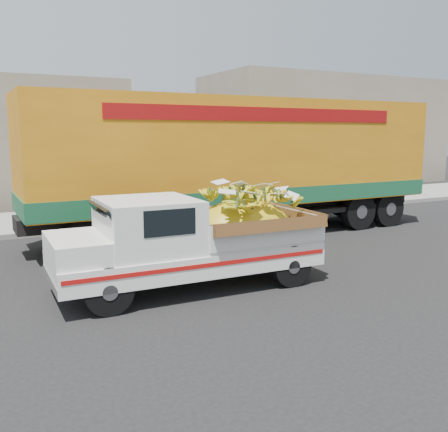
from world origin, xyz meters
TOP-DOWN VIEW (x-y plane):
  - ground at (0.00, 0.00)m, footprint 100.00×100.00m
  - curb at (0.00, 6.90)m, footprint 60.00×0.25m
  - sidewalk at (0.00, 9.00)m, footprint 60.00×4.00m
  - building_right at (14.00, 15.90)m, footprint 14.00×6.00m
  - pickup_truck at (-1.21, 0.54)m, footprint 4.98×1.94m
  - semi_trailer at (1.79, 4.45)m, footprint 12.00×2.58m

SIDE VIEW (x-z plane):
  - ground at x=0.00m, z-range 0.00..0.00m
  - sidewalk at x=0.00m, z-range 0.00..0.14m
  - curb at x=0.00m, z-range 0.00..0.15m
  - pickup_truck at x=-1.21m, z-range 0.06..1.79m
  - semi_trailer at x=1.79m, z-range 0.22..4.02m
  - building_right at x=14.00m, z-range 0.00..6.00m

